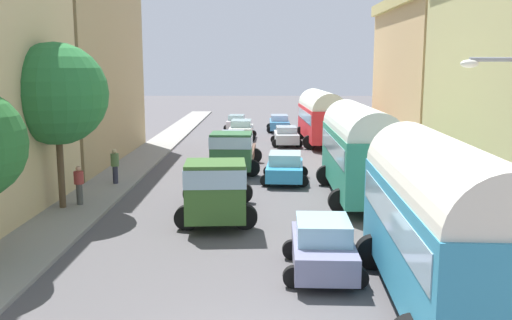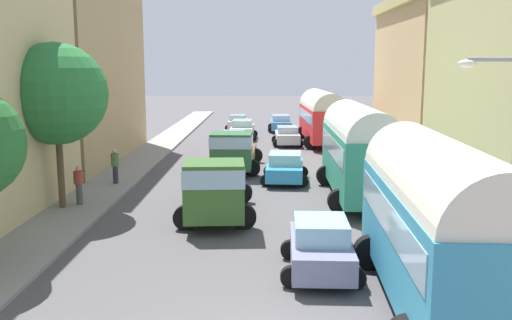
% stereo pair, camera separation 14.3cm
% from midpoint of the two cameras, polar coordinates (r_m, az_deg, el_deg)
% --- Properties ---
extents(ground_plane, '(154.00, 154.00, 0.00)m').
position_cam_midpoint_polar(ground_plane, '(37.45, 0.27, 0.56)').
color(ground_plane, '#4F4C4F').
extents(sidewalk_left, '(2.50, 70.00, 0.14)m').
position_cam_midpoint_polar(sidewalk_left, '(38.18, -10.67, 0.67)').
color(sidewalk_left, gray).
rests_on(sidewalk_left, ground).
extents(sidewalk_right, '(2.50, 70.00, 0.14)m').
position_cam_midpoint_polar(sidewalk_right, '(38.09, 11.25, 0.63)').
color(sidewalk_right, '#A8A29B').
rests_on(sidewalk_right, ground).
extents(building_left_2, '(4.98, 14.97, 12.13)m').
position_cam_midpoint_polar(building_left_2, '(36.34, -17.60, 9.45)').
color(building_left_2, tan).
rests_on(building_left_2, ground).
extents(building_right_2, '(5.98, 12.43, 10.08)m').
position_cam_midpoint_polar(building_right_2, '(36.80, 18.18, 7.87)').
color(building_right_2, tan).
rests_on(building_right_2, ground).
extents(parked_bus_0, '(3.52, 8.65, 4.18)m').
position_cam_midpoint_polar(parked_bus_0, '(14.01, 18.37, -5.50)').
color(parked_bus_0, teal).
rests_on(parked_bus_0, ground).
extents(parked_bus_1, '(3.26, 8.69, 4.18)m').
position_cam_midpoint_polar(parked_bus_1, '(25.10, 10.56, 1.35)').
color(parked_bus_1, '#308E72').
rests_on(parked_bus_1, ground).
extents(parked_bus_2, '(3.53, 9.56, 4.04)m').
position_cam_midpoint_polar(parked_bus_2, '(42.85, 6.83, 4.61)').
color(parked_bus_2, red).
rests_on(parked_bus_2, ground).
extents(cargo_truck_0, '(3.23, 6.71, 2.51)m').
position_cam_midpoint_polar(cargo_truck_0, '(21.18, -3.95, -2.86)').
color(cargo_truck_0, '#355E25').
rests_on(cargo_truck_0, ground).
extents(cargo_truck_1, '(3.17, 7.28, 2.38)m').
position_cam_midpoint_polar(cargo_truck_1, '(31.11, -2.12, 1.02)').
color(cargo_truck_1, '#2B5B32').
rests_on(cargo_truck_1, ground).
extents(car_0, '(2.49, 4.19, 1.52)m').
position_cam_midpoint_polar(car_0, '(37.86, -2.28, 1.83)').
color(car_0, silver).
rests_on(car_0, ground).
extents(car_1, '(2.45, 4.41, 1.59)m').
position_cam_midpoint_polar(car_1, '(45.21, -1.29, 3.13)').
color(car_1, silver).
rests_on(car_1, ground).
extents(car_2, '(2.31, 3.81, 1.41)m').
position_cam_midpoint_polar(car_2, '(52.13, -1.77, 3.88)').
color(car_2, silver).
rests_on(car_2, ground).
extents(car_3, '(2.36, 3.66, 1.58)m').
position_cam_midpoint_polar(car_3, '(16.14, 6.87, -8.77)').
color(car_3, slate).
rests_on(car_3, ground).
extents(car_4, '(2.56, 4.05, 1.51)m').
position_cam_midpoint_polar(car_4, '(28.53, 3.13, -0.75)').
color(car_4, '#3398CE').
rests_on(car_4, ground).
extents(car_5, '(2.32, 3.81, 1.43)m').
position_cam_midpoint_polar(car_5, '(41.85, 3.32, 2.50)').
color(car_5, silver).
rests_on(car_5, ground).
extents(car_6, '(2.34, 4.40, 1.51)m').
position_cam_midpoint_polar(car_6, '(50.91, 2.62, 3.80)').
color(car_6, '#4498CF').
rests_on(car_6, ground).
extents(pedestrian_0, '(0.52, 0.52, 1.77)m').
position_cam_midpoint_polar(pedestrian_0, '(24.39, -17.51, -2.37)').
color(pedestrian_0, '#484B47').
rests_on(pedestrian_0, ground).
extents(pedestrian_2, '(0.55, 0.55, 1.87)m').
position_cam_midpoint_polar(pedestrian_2, '(28.27, -14.07, -0.49)').
color(pedestrian_2, '#2B2C3D').
rests_on(pedestrian_2, ground).
extents(streetlamp_near, '(1.62, 0.28, 6.10)m').
position_cam_midpoint_polar(streetlamp_near, '(14.99, 24.45, 0.31)').
color(streetlamp_near, gray).
rests_on(streetlamp_near, ground).
extents(roadside_tree_1, '(4.07, 4.07, 6.81)m').
position_cam_midpoint_polar(roadside_tree_1, '(23.65, -19.59, 6.37)').
color(roadside_tree_1, brown).
rests_on(roadside_tree_1, ground).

